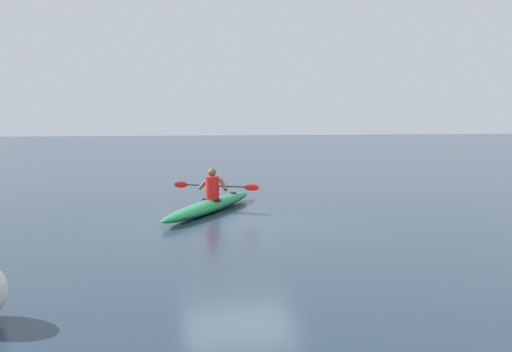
% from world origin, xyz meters
% --- Properties ---
extents(ground_plane, '(160.00, 160.00, 0.00)m').
position_xyz_m(ground_plane, '(0.00, 0.00, 0.00)').
color(ground_plane, '#1E2D3D').
extents(kayak, '(3.18, 4.57, 0.31)m').
position_xyz_m(kayak, '(0.38, -1.71, 0.16)').
color(kayak, '#19723F').
rests_on(kayak, ground).
extents(kayaker, '(2.02, 1.30, 0.78)m').
position_xyz_m(kayaker, '(0.32, -1.80, 0.64)').
color(kayaker, red).
rests_on(kayaker, kayak).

